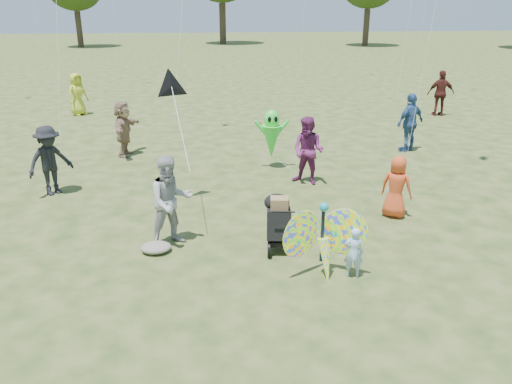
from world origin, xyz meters
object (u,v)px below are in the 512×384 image
(adult_man, at_px, (171,201))
(crowd_d, at_px, (124,129))
(jogging_stroller, at_px, (278,219))
(crowd_a, at_px, (396,187))
(child_girl, at_px, (354,253))
(crowd_g, at_px, (77,94))
(butterfly_kite, at_px, (324,242))
(crowd_h, at_px, (441,93))
(alien_kite, at_px, (272,136))
(crowd_b, at_px, (50,161))
(crowd_e, at_px, (308,151))
(crowd_c, at_px, (410,123))

(adult_man, height_order, crowd_d, adult_man)
(jogging_stroller, bearing_deg, adult_man, 177.76)
(crowd_d, bearing_deg, crowd_a, -116.99)
(child_girl, height_order, crowd_g, crowd_g)
(butterfly_kite, bearing_deg, crowd_h, 57.07)
(crowd_a, height_order, alien_kite, alien_kite)
(crowd_b, xyz_separation_m, jogging_stroller, (5.24, -3.60, -0.27))
(crowd_d, relative_size, jogging_stroller, 1.61)
(crowd_e, height_order, alien_kite, crowd_e)
(adult_man, relative_size, crowd_h, 0.96)
(crowd_a, xyz_separation_m, butterfly_kite, (-2.27, -2.42, -0.05))
(adult_man, height_order, crowd_h, crowd_h)
(crowd_b, distance_m, crowd_e, 6.61)
(crowd_d, distance_m, crowd_h, 13.57)
(crowd_e, distance_m, crowd_h, 10.93)
(crowd_e, distance_m, alien_kite, 1.65)
(crowd_e, bearing_deg, child_girl, -56.51)
(jogging_stroller, bearing_deg, crowd_a, 30.84)
(crowd_c, distance_m, alien_kite, 4.92)
(crowd_a, distance_m, crowd_b, 8.46)
(butterfly_kite, bearing_deg, crowd_g, 116.29)
(crowd_e, height_order, butterfly_kite, crowd_e)
(adult_man, distance_m, crowd_c, 9.57)
(crowd_d, relative_size, alien_kite, 1.01)
(crowd_b, xyz_separation_m, crowd_c, (10.59, 2.80, 0.06))
(crowd_e, relative_size, crowd_h, 0.94)
(crowd_e, xyz_separation_m, jogging_stroller, (-1.37, -3.64, -0.30))
(crowd_c, distance_m, crowd_g, 13.95)
(crowd_h, bearing_deg, adult_man, 52.72)
(crowd_g, bearing_deg, crowd_a, -96.66)
(child_girl, bearing_deg, adult_man, -13.92)
(crowd_a, distance_m, crowd_h, 11.98)
(crowd_b, relative_size, jogging_stroller, 1.63)
(adult_man, distance_m, crowd_e, 4.76)
(crowd_a, xyz_separation_m, crowd_e, (-1.51, 2.43, 0.19))
(crowd_d, xyz_separation_m, crowd_g, (-2.80, 6.59, 0.02))
(crowd_c, height_order, jogging_stroller, crowd_c)
(child_girl, relative_size, jogging_stroller, 0.87)
(child_girl, distance_m, alien_kite, 6.44)
(crowd_b, height_order, alien_kite, crowd_b)
(crowd_a, bearing_deg, crowd_g, -14.13)
(adult_man, xyz_separation_m, jogging_stroller, (2.09, -0.38, -0.31))
(jogging_stroller, bearing_deg, alien_kite, 91.19)
(crowd_e, bearing_deg, crowd_a, -21.90)
(crowd_a, xyz_separation_m, crowd_c, (2.47, 5.18, 0.23))
(crowd_g, xyz_separation_m, jogging_stroller, (6.65, -13.50, -0.29))
(alien_kite, bearing_deg, butterfly_kite, -89.90)
(crowd_a, bearing_deg, adult_man, 47.66)
(child_girl, height_order, crowd_h, crowd_h)
(crowd_c, relative_size, crowd_e, 1.04)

